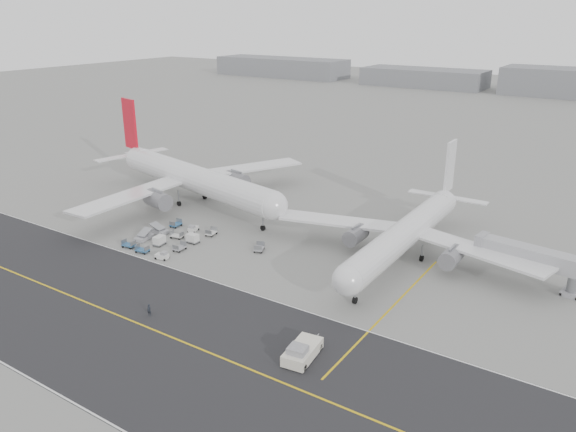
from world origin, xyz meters
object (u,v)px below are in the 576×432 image
Objects in this scene: pushback_tug at (302,352)px; ground_crew_a at (149,310)px; airliner_a at (192,177)px; jet_bridge at (528,257)px; airliner_b at (407,232)px.

pushback_tug is 4.66× the size of ground_crew_a.
airliner_a reaches higher than ground_crew_a.
pushback_tug is 42.31m from jet_bridge.
airliner_a reaches higher than airliner_b.
airliner_b is at bearing 51.50° from ground_crew_a.
airliner_b is 36.42m from pushback_tug.
ground_crew_a is (-42.67, -40.78, -3.51)m from jet_bridge.
airliner_b is at bearing -167.80° from jet_bridge.
jet_bridge is at bearing -77.66° from airliner_a.
pushback_tug is (53.16, -38.38, -5.02)m from airliner_a.
ground_crew_a is at bearing -131.91° from airliner_a.
airliner_b reaches higher than pushback_tug.
ground_crew_a is at bearing -179.84° from pushback_tug.
jet_bridge is (18.78, 37.76, 3.44)m from pushback_tug.
airliner_a is 1.20× the size of airliner_b.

